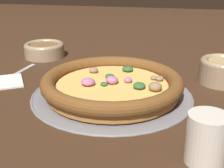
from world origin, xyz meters
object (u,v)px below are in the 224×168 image
Objects in this scene: pizza_tray at (112,94)px; bowl_far at (44,49)px; drinking_cup at (207,139)px; bowl_near at (223,70)px; fork at (14,75)px; pizza at (112,84)px.

bowl_far is (-0.28, 0.27, 0.02)m from pizza_tray.
bowl_near is at bearing 78.91° from drinking_cup.
fork is at bearing -94.35° from bowl_far.
pizza_tray is 2.91× the size of bowl_far.
pizza is 0.30m from bowl_near.
drinking_cup is 0.58m from fork.
bowl_far is 0.68m from drinking_cup.
pizza reaches higher than pizza_tray.
bowl_near is at bearing -13.96° from bowl_far.
bowl_near reaches higher than bowl_far.
fork is (-0.01, -0.19, -0.02)m from bowl_far.
bowl_near is (0.26, 0.14, 0.01)m from pizza.
drinking_cup is (0.19, -0.23, 0.04)m from pizza_tray.
bowl_far is at bearing 133.31° from drinking_cup.
pizza is (0.00, 0.00, 0.03)m from pizza_tray.
bowl_far is at bearing 135.78° from pizza_tray.
drinking_cup is 0.45× the size of fork.
pizza_tray is at bearing -44.22° from bowl_far.
pizza_tray is 4.62× the size of drinking_cup.
drinking_cup is at bearing 64.64° from fork.
pizza is at bearing 130.02° from drinking_cup.
pizza is 0.39m from bowl_far.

